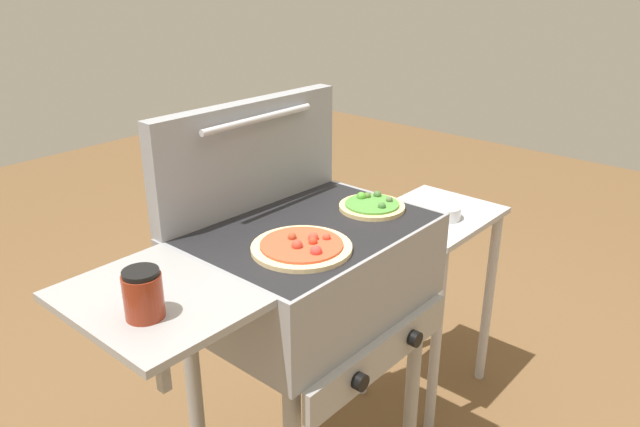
# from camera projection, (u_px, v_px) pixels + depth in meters

# --- Properties ---
(grill) EXTENTS (0.96, 0.53, 0.90)m
(grill) POSITION_uv_depth(u_px,v_px,m) (306.00, 277.00, 1.66)
(grill) COLOR gray
(grill) RESTS_ON ground_plane
(grill_lid_open) EXTENTS (0.63, 0.09, 0.30)m
(grill_lid_open) POSITION_uv_depth(u_px,v_px,m) (249.00, 155.00, 1.69)
(grill_lid_open) COLOR gray
(grill_lid_open) RESTS_ON grill
(pizza_pepperoni) EXTENTS (0.25, 0.25, 0.04)m
(pizza_pepperoni) POSITION_uv_depth(u_px,v_px,m) (302.00, 247.00, 1.48)
(pizza_pepperoni) COLOR beige
(pizza_pepperoni) RESTS_ON grill
(pizza_veggie) EXTENTS (0.18, 0.18, 0.04)m
(pizza_veggie) POSITION_uv_depth(u_px,v_px,m) (372.00, 205.00, 1.73)
(pizza_veggie) COLOR #E0C17F
(pizza_veggie) RESTS_ON grill
(sauce_jar) EXTENTS (0.08, 0.08, 0.10)m
(sauce_jar) POSITION_uv_depth(u_px,v_px,m) (143.00, 294.00, 1.20)
(sauce_jar) COLOR maroon
(sauce_jar) RESTS_ON grill
(prep_table) EXTENTS (0.44, 0.36, 0.73)m
(prep_table) POSITION_uv_depth(u_px,v_px,m) (431.00, 265.00, 2.23)
(prep_table) COLOR #B2B2B7
(prep_table) RESTS_ON ground_plane
(topping_bowl_near) EXTENTS (0.12, 0.12, 0.04)m
(topping_bowl_near) POSITION_uv_depth(u_px,v_px,m) (443.00, 212.00, 2.10)
(topping_bowl_near) COLOR silver
(topping_bowl_near) RESTS_ON prep_table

